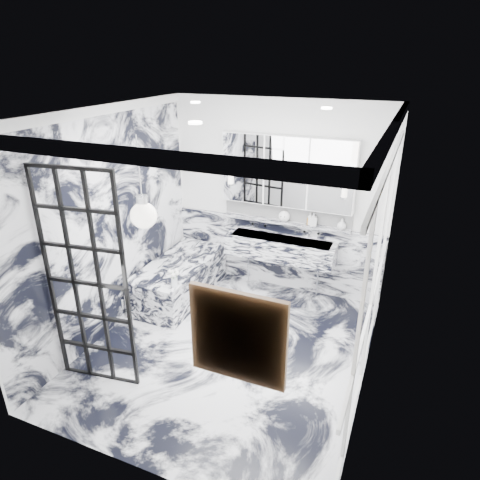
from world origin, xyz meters
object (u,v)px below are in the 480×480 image
at_px(mirror_cabinet, 287,172).
at_px(bathtub, 180,279).
at_px(crittall_door, 87,283).
at_px(trough_sink, 280,248).

distance_m(mirror_cabinet, bathtub, 2.20).
xyz_separation_m(crittall_door, mirror_cabinet, (1.25, 2.71, 0.63)).
relative_size(crittall_door, mirror_cabinet, 1.25).
bearing_deg(trough_sink, bathtub, -153.52).
bearing_deg(mirror_cabinet, trough_sink, -90.00).
distance_m(crittall_door, bathtub, 2.10).
xyz_separation_m(crittall_door, bathtub, (-0.07, 1.88, -0.91)).
bearing_deg(crittall_door, trough_sink, 55.83).
height_order(crittall_door, mirror_cabinet, crittall_door).
relative_size(crittall_door, bathtub, 1.44).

